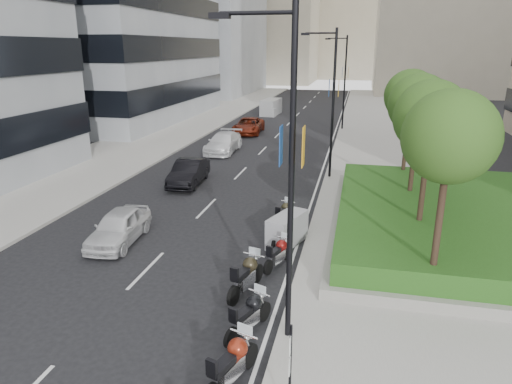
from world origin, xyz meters
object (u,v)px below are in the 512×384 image
(car_d, at_px, (248,126))
(motorcycle_6, at_px, (284,214))
(lamp_post_2, at_px, (343,78))
(motorcycle_1, at_px, (232,364))
(parking_sign, at_px, (290,367))
(car_b, at_px, (189,172))
(motorcycle_4, at_px, (279,253))
(motorcycle_2, at_px, (249,315))
(lamp_post_0, at_px, (286,167))
(delivery_van, at_px, (271,108))
(motorcycle_3, at_px, (247,275))
(lamp_post_1, at_px, (331,97))
(car_a, at_px, (119,227))
(car_c, at_px, (223,143))
(motorcycle_5, at_px, (287,230))

(car_d, bearing_deg, motorcycle_6, -75.48)
(lamp_post_2, bearing_deg, motorcycle_1, -91.35)
(parking_sign, height_order, car_b, parking_sign)
(lamp_post_2, relative_size, motorcycle_4, 4.64)
(motorcycle_2, xyz_separation_m, car_b, (-7.08, 13.86, 0.15))
(lamp_post_2, bearing_deg, parking_sign, -89.01)
(lamp_post_0, xyz_separation_m, car_d, (-8.53, 31.15, -4.32))
(motorcycle_1, distance_m, delivery_van, 46.73)
(motorcycle_3, relative_size, motorcycle_6, 1.16)
(lamp_post_1, relative_size, motorcycle_3, 3.84)
(motorcycle_1, xyz_separation_m, delivery_van, (-7.95, 46.05, 0.24))
(lamp_post_0, distance_m, parking_sign, 4.74)
(parking_sign, bearing_deg, delivery_van, 101.43)
(motorcycle_1, relative_size, car_d, 0.43)
(lamp_post_1, height_order, car_d, lamp_post_1)
(motorcycle_1, height_order, car_a, car_a)
(lamp_post_2, height_order, car_d, lamp_post_2)
(motorcycle_2, relative_size, motorcycle_3, 0.90)
(lamp_post_0, relative_size, car_c, 1.73)
(lamp_post_0, bearing_deg, car_a, 146.92)
(lamp_post_2, xyz_separation_m, car_a, (-7.86, -29.88, -4.37))
(car_a, distance_m, car_d, 26.04)
(motorcycle_4, xyz_separation_m, car_d, (-7.65, 26.76, 0.21))
(car_b, relative_size, delivery_van, 0.99)
(motorcycle_1, bearing_deg, car_c, 35.16)
(parking_sign, distance_m, car_b, 19.03)
(car_d, bearing_deg, car_a, -91.62)
(motorcycle_1, bearing_deg, motorcycle_5, 18.17)
(motorcycle_6, height_order, car_c, car_c)
(motorcycle_5, relative_size, car_b, 0.52)
(motorcycle_1, height_order, delivery_van, delivery_van)
(lamp_post_2, distance_m, motorcycle_3, 33.07)
(lamp_post_0, bearing_deg, car_d, 105.31)
(car_b, xyz_separation_m, delivery_van, (-0.77, 29.99, 0.13))
(motorcycle_2, height_order, motorcycle_6, motorcycle_2)
(delivery_van, bearing_deg, car_d, -84.51)
(motorcycle_5, xyz_separation_m, delivery_van, (-7.94, 37.44, 0.21))
(motorcycle_2, xyz_separation_m, motorcycle_4, (0.09, 4.34, -0.05))
(lamp_post_0, distance_m, motorcycle_4, 6.37)
(motorcycle_6, relative_size, car_d, 0.38)
(motorcycle_1, xyz_separation_m, motorcycle_2, (-0.10, 2.20, -0.04))
(motorcycle_1, bearing_deg, lamp_post_1, 15.50)
(motorcycle_3, bearing_deg, motorcycle_1, -156.40)
(delivery_van, bearing_deg, motorcycle_6, -73.94)
(motorcycle_6, xyz_separation_m, car_b, (-6.68, 5.30, 0.19))
(motorcycle_2, bearing_deg, car_c, 40.08)
(car_a, bearing_deg, motorcycle_4, -10.50)
(lamp_post_1, height_order, motorcycle_2, lamp_post_1)
(parking_sign, relative_size, car_d, 0.47)
(lamp_post_1, bearing_deg, motorcycle_5, -94.78)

